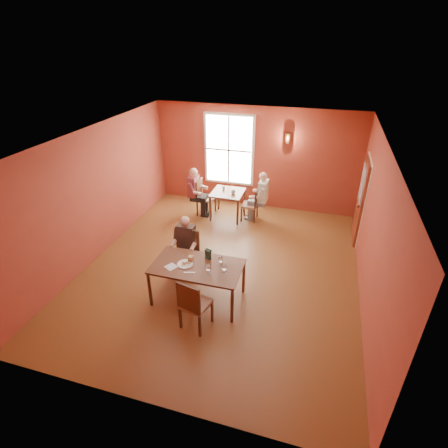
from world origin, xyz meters
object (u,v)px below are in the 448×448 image
(diner_maroon, at_px, (205,192))
(diner_white, at_px, (251,198))
(main_table, at_px, (198,282))
(chair_diner_maroon, at_px, (206,197))
(chair_diner_main, at_px, (186,256))
(diner_main, at_px, (185,252))
(chair_empty, at_px, (196,303))
(chair_diner_white, at_px, (250,204))
(second_table, at_px, (228,204))

(diner_maroon, bearing_deg, diner_white, 90.00)
(main_table, xyz_separation_m, chair_diner_maroon, (-1.06, 3.63, 0.12))
(chair_diner_main, relative_size, diner_white, 0.77)
(chair_diner_maroon, bearing_deg, diner_main, 10.51)
(diner_maroon, bearing_deg, chair_diner_main, 11.17)
(chair_empty, relative_size, chair_diner_maroon, 1.00)
(chair_diner_white, bearing_deg, main_table, 176.20)
(diner_main, bearing_deg, diner_white, -104.36)
(chair_empty, relative_size, diner_white, 0.76)
(main_table, relative_size, chair_diner_white, 1.82)
(chair_diner_main, bearing_deg, diner_white, -104.50)
(chair_empty, xyz_separation_m, chair_diner_white, (0.02, 4.32, -0.05))
(main_table, height_order, diner_main, diner_main)
(chair_empty, xyz_separation_m, diner_maroon, (-1.31, 4.32, 0.16))
(diner_main, bearing_deg, diner_maroon, -78.94)
(chair_empty, distance_m, chair_diner_white, 4.33)
(chair_diner_main, bearing_deg, diner_main, 90.00)
(chair_diner_main, bearing_deg, second_table, -91.75)
(chair_empty, distance_m, chair_diner_maroon, 4.51)
(diner_main, distance_m, second_table, 3.02)
(main_table, xyz_separation_m, diner_maroon, (-1.09, 3.63, 0.28))
(diner_white, height_order, chair_diner_maroon, diner_white)
(chair_diner_main, bearing_deg, chair_empty, 118.13)
(main_table, bearing_deg, second_table, 96.42)
(second_table, bearing_deg, diner_maroon, 180.00)
(main_table, xyz_separation_m, second_table, (-0.41, 3.63, -0.02))
(chair_diner_white, bearing_deg, chair_diner_main, 166.05)
(diner_white, xyz_separation_m, chair_diner_maroon, (-1.33, 0.00, -0.16))
(diner_main, height_order, second_table, diner_main)
(diner_main, height_order, chair_diner_white, diner_main)
(chair_empty, xyz_separation_m, diner_white, (0.05, 4.32, 0.16))
(main_table, xyz_separation_m, chair_empty, (0.22, -0.69, 0.12))
(chair_diner_main, relative_size, chair_diner_white, 1.11)
(main_table, xyz_separation_m, chair_diner_main, (-0.50, 0.65, 0.12))
(diner_main, xyz_separation_m, second_table, (0.09, 3.01, -0.26))
(main_table, relative_size, chair_empty, 1.65)
(diner_white, bearing_deg, chair_diner_white, 90.00)
(chair_diner_main, distance_m, diner_white, 3.08)
(chair_empty, xyz_separation_m, second_table, (-0.63, 4.32, -0.14))
(chair_empty, bearing_deg, diner_main, 131.58)
(second_table, relative_size, diner_maroon, 0.64)
(second_table, height_order, chair_diner_white, chair_diner_white)
(diner_main, xyz_separation_m, chair_diner_maroon, (-0.56, 3.01, -0.12))
(second_table, distance_m, chair_diner_maroon, 0.66)
(diner_main, bearing_deg, chair_empty, 118.67)
(diner_main, height_order, chair_diner_maroon, diner_main)
(chair_empty, relative_size, second_table, 1.19)
(main_table, xyz_separation_m, diner_white, (0.27, 3.63, 0.28))
(diner_main, distance_m, chair_diner_maroon, 3.07)
(chair_empty, bearing_deg, main_table, 120.36)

